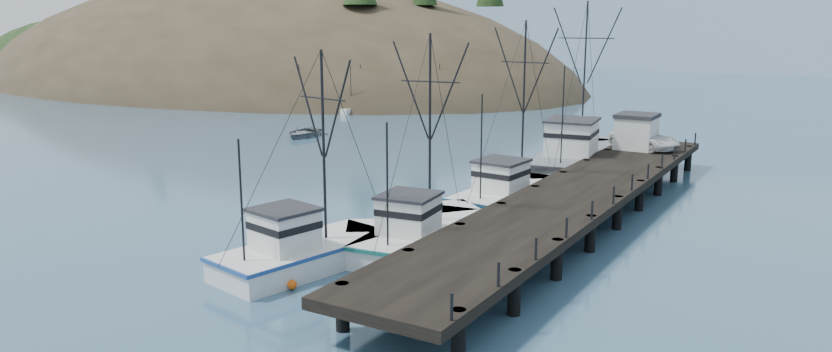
{
  "coord_description": "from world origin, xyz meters",
  "views": [
    {
      "loc": [
        28.17,
        -26.16,
        12.27
      ],
      "look_at": [
        4.74,
        12.72,
        2.5
      ],
      "focal_mm": 32.0,
      "sensor_mm": 36.0,
      "label": 1
    }
  ],
  "objects": [
    {
      "name": "distant_ridge_far",
      "position": [
        -40.0,
        185.0,
        0.0
      ],
      "size": [
        180.0,
        25.0,
        18.0
      ],
      "primitive_type": "cube",
      "color": "silver",
      "rests_on": "ground"
    },
    {
      "name": "work_vessel",
      "position": [
        9.05,
        30.6,
        1.23
      ],
      "size": [
        6.87,
        16.88,
        13.87
      ],
      "color": "slate",
      "rests_on": "ground"
    },
    {
      "name": "motorboat",
      "position": [
        -21.57,
        33.54,
        0.0
      ],
      "size": [
        5.01,
        6.27,
        1.16
      ],
      "primitive_type": "imported",
      "rotation": [
        0.0,
        0.0,
        0.19
      ],
      "color": "slate",
      "rests_on": "ground"
    },
    {
      "name": "ground",
      "position": [
        0.0,
        0.0,
        0.0
      ],
      "size": [
        400.0,
        400.0,
        0.0
      ],
      "primitive_type": "plane",
      "color": "#325570",
      "rests_on": "ground"
    },
    {
      "name": "trawler_near",
      "position": [
        8.44,
        7.17,
        0.82
      ],
      "size": [
        4.93,
        11.75,
        11.78
      ],
      "color": "silver",
      "rests_on": "ground"
    },
    {
      "name": "pier_shed",
      "position": [
        13.15,
        32.62,
        3.42
      ],
      "size": [
        3.0,
        3.2,
        2.8
      ],
      "color": "silver",
      "rests_on": "pier"
    },
    {
      "name": "moored_sailboats",
      "position": [
        -33.98,
        57.29,
        0.33
      ],
      "size": [
        22.75,
        18.54,
        6.35
      ],
      "color": "silver",
      "rests_on": "ground"
    },
    {
      "name": "trawler_mid",
      "position": [
        5.32,
        1.52,
        0.82
      ],
      "size": [
        5.6,
        11.24,
        11.08
      ],
      "color": "silver",
      "rests_on": "ground"
    },
    {
      "name": "trawler_far",
      "position": [
        8.93,
        18.3,
        0.82
      ],
      "size": [
        4.73,
        12.31,
        12.41
      ],
      "color": "silver",
      "rests_on": "ground"
    },
    {
      "name": "pickup_truck",
      "position": [
        13.73,
        32.97,
        2.8
      ],
      "size": [
        6.31,
        4.81,
        1.59
      ],
      "primitive_type": "imported",
      "rotation": [
        0.0,
        0.0,
        1.14
      ],
      "color": "silver",
      "rests_on": "pier"
    },
    {
      "name": "distant_ridge",
      "position": [
        10.0,
        170.0,
        0.0
      ],
      "size": [
        360.0,
        40.0,
        26.0
      ],
      "primitive_type": "cube",
      "color": "#9EB2C6",
      "rests_on": "ground"
    },
    {
      "name": "headland",
      "position": [
        -74.95,
        78.61,
        -4.55
      ],
      "size": [
        134.8,
        78.0,
        51.0
      ],
      "color": "#382D1E",
      "rests_on": "ground"
    },
    {
      "name": "pier",
      "position": [
        14.0,
        16.0,
        1.69
      ],
      "size": [
        6.0,
        44.0,
        2.0
      ],
      "color": "black",
      "rests_on": "ground"
    }
  ]
}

